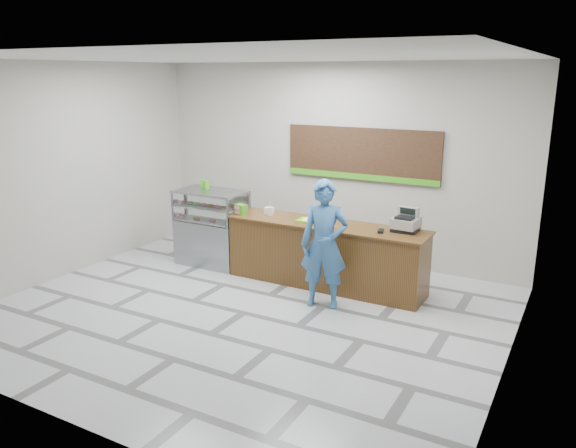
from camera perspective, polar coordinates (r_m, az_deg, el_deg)
The scene contains 16 objects.
floor at distance 8.12m, azimuth -4.55°, elevation -8.99°, with size 7.00×7.00×0.00m, color #BBBBC0.
back_wall at distance 10.17m, azimuth 4.62°, elevation 6.24°, with size 7.00×7.00×0.00m, color #B5B0A7.
ceiling at distance 7.42m, azimuth -5.13°, elevation 16.53°, with size 7.00×7.00×0.00m, color silver.
sales_counter at distance 8.95m, azimuth 3.82°, elevation -3.11°, with size 3.26×0.76×1.03m.
display_case at distance 10.00m, azimuth -7.75°, elevation -0.29°, with size 1.22×0.72×1.33m.
menu_board at distance 9.89m, azimuth 7.46°, elevation 6.99°, with size 2.80×0.06×0.90m.
cash_register at distance 8.51m, azimuth 11.90°, elevation 0.16°, with size 0.39×0.41×0.35m.
card_terminal at distance 8.39m, azimuth 9.40°, elevation -0.71°, with size 0.08×0.16×0.04m, color black.
serving_tray at distance 8.92m, azimuth 2.25°, elevation 0.37°, with size 0.41×0.31×0.02m.
napkin_box at distance 9.38m, azimuth -1.95°, elevation 1.37°, with size 0.13×0.13×0.11m, color white.
straw_cup at distance 9.27m, azimuth -1.82°, elevation 1.30°, with size 0.09×0.09×0.13m, color silver.
promo_box at distance 9.37m, azimuth -4.84°, elevation 1.51°, with size 0.19×0.13×0.17m, color green.
donut_decal at distance 8.64m, azimuth 4.34°, elevation -0.22°, with size 0.15×0.15×0.00m, color pink.
green_cup_left at distance 10.12m, azimuth -8.62°, elevation 4.09°, with size 0.09×0.09×0.15m, color green.
green_cup_right at distance 10.04m, azimuth -8.27°, elevation 3.99°, with size 0.09×0.09×0.14m, color green.
customer at distance 8.05m, azimuth 3.70°, elevation -2.07°, with size 0.68×0.45×1.87m, color #34679C.
Camera 1 is at (4.13, -6.16, 3.31)m, focal length 35.00 mm.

